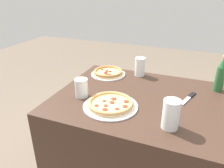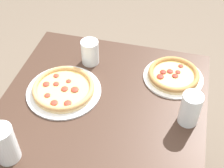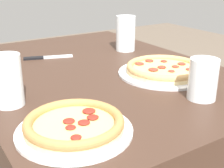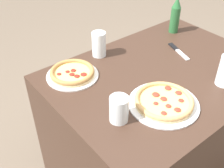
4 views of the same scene
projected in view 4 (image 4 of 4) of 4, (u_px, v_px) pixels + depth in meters
The scene contains 8 objects.
ground_plane at pixel (150, 165), 1.90m from camera, with size 8.00×8.00×0.00m, color #6B5B4C.
table at pixel (156, 125), 1.67m from camera, with size 1.14×0.83×0.77m.
pizza_margherita at pixel (72, 73), 1.40m from camera, with size 0.26×0.26×0.04m.
pizza_veggie at pixel (164, 102), 1.23m from camera, with size 0.31×0.31×0.04m.
glass_red_wine at pixel (119, 110), 1.13m from camera, with size 0.08×0.08×0.11m.
glass_cola at pixel (99, 45), 1.53m from camera, with size 0.08×0.08×0.14m.
beer_bottle at pixel (175, 15), 1.74m from camera, with size 0.06×0.06×0.24m.
knife at pixel (178, 51), 1.60m from camera, with size 0.08×0.19×0.01m.
Camera 4 is at (0.94, 0.76, 1.58)m, focal length 45.00 mm.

